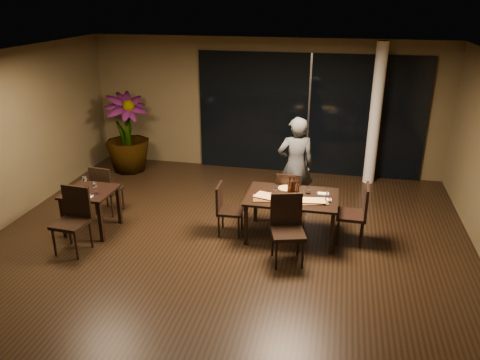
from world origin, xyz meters
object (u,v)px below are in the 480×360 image
object	(u,v)px
chair_side_near	(74,216)
bottle_c	(294,185)
side_table	(90,197)
potted_plant	(127,133)
chair_main_far	(288,194)
chair_side_far	(105,188)
diner	(295,166)
chair_main_left	(226,207)
bottle_b	(297,188)
bottle_a	(290,185)
main_table	(292,200)
chair_main_right	(357,211)
chair_main_near	(287,225)

from	to	relation	value
chair_side_near	bottle_c	size ratio (longest dim) A/B	3.58
side_table	chair_side_near	bearing A→B (deg)	-84.41
potted_plant	chair_main_far	bearing A→B (deg)	-25.13
chair_side_far	diner	bearing A→B (deg)	-158.43
chair_main_left	bottle_b	size ratio (longest dim) A/B	3.33
chair_side_near	bottle_a	bearing A→B (deg)	24.51
bottle_b	chair_side_far	bearing A→B (deg)	178.24
main_table	bottle_c	bearing A→B (deg)	88.31
side_table	bottle_c	size ratio (longest dim) A/B	2.71
bottle_b	potted_plant	bearing A→B (deg)	150.10
chair_main_right	chair_side_near	distance (m)	4.56
chair_side_near	potted_plant	bearing A→B (deg)	105.53
main_table	diner	world-z (taller)	diner
chair_main_far	bottle_c	distance (m)	0.58
chair_main_near	diner	world-z (taller)	diner
potted_plant	bottle_a	size ratio (longest dim) A/B	5.47
chair_main_left	bottle_b	distance (m)	1.26
chair_side_far	side_table	bearing A→B (deg)	103.71
chair_side_far	bottle_b	size ratio (longest dim) A/B	3.54
chair_side_far	diner	xyz separation A→B (m)	(3.42, 0.85, 0.39)
chair_main_right	potted_plant	xyz separation A→B (m)	(-5.12, 2.38, 0.33)
chair_main_far	bottle_a	distance (m)	0.65
bottle_c	diner	bearing A→B (deg)	93.84
chair_side_far	bottle_b	world-z (taller)	bottle_b
chair_side_near	main_table	bearing A→B (deg)	23.32
main_table	chair_main_near	world-z (taller)	chair_main_near
chair_main_far	chair_main_right	xyz separation A→B (m)	(1.19, -0.54, 0.04)
diner	bottle_a	bearing A→B (deg)	74.11
chair_main_left	diner	distance (m)	1.60
diner	bottle_c	world-z (taller)	diner
chair_main_far	bottle_c	xyz separation A→B (m)	(0.12, -0.44, 0.37)
main_table	diner	size ratio (longest dim) A/B	0.82
side_table	bottle_b	bearing A→B (deg)	8.86
bottle_b	chair_main_near	bearing A→B (deg)	-94.73
bottle_a	bottle_c	xyz separation A→B (m)	(0.06, 0.08, -0.02)
chair_main_right	bottle_c	bearing A→B (deg)	-94.09
diner	bottle_a	world-z (taller)	diner
diner	bottle_c	size ratio (longest dim) A/B	6.23
chair_main_left	chair_side_far	distance (m)	2.38
chair_main_far	diner	size ratio (longest dim) A/B	0.51
main_table	bottle_b	size ratio (longest dim) A/B	5.56
chair_main_right	potted_plant	world-z (taller)	potted_plant
main_table	side_table	bearing A→B (deg)	-171.63
chair_main_near	side_table	bearing A→B (deg)	159.77
bottle_b	side_table	bearing A→B (deg)	-171.14
chair_main_far	chair_side_far	bearing A→B (deg)	5.80
chair_main_right	bottle_c	xyz separation A→B (m)	(-1.07, 0.10, 0.33)
potted_plant	bottle_c	distance (m)	4.65
chair_main_far	chair_side_near	xyz separation A→B (m)	(-3.22, -1.72, 0.06)
side_table	potted_plant	distance (m)	3.00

